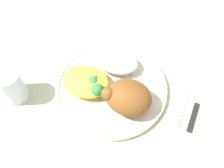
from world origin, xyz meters
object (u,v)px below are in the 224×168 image
object	(u,v)px
fork	(179,119)
water_glass	(11,85)
mac_cheese_with_broccoli	(88,82)
rice_pile	(117,62)
plate	(112,88)
roasted_chicken	(128,97)
knife	(189,132)

from	to	relation	value
fork	water_glass	bearing A→B (deg)	8.67
fork	mac_cheese_with_broccoli	bearing A→B (deg)	-2.47
rice_pile	mac_cheese_with_broccoli	distance (m)	0.09
mac_cheese_with_broccoli	fork	size ratio (longest dim) A/B	0.81
plate	water_glass	world-z (taller)	water_glass
roasted_chicken	fork	distance (m)	0.14
roasted_chicken	plate	bearing A→B (deg)	-35.95
plate	rice_pile	xyz separation A→B (m)	(0.01, -0.06, 0.03)
knife	water_glass	xyz separation A→B (m)	(0.42, 0.04, 0.04)
water_glass	roasted_chicken	bearing A→B (deg)	-168.69
mac_cheese_with_broccoli	knife	xyz separation A→B (m)	(-0.26, 0.03, -0.03)
mac_cheese_with_broccoli	knife	bearing A→B (deg)	172.64
plate	water_glass	distance (m)	0.24
plate	rice_pile	bearing A→B (deg)	-82.79
rice_pile	knife	world-z (taller)	rice_pile
plate	fork	world-z (taller)	plate
roasted_chicken	rice_pile	size ratio (longest dim) A/B	1.03
plate	fork	xyz separation A→B (m)	(-0.18, 0.03, -0.01)
mac_cheese_with_broccoli	water_glass	xyz separation A→B (m)	(0.16, 0.07, 0.01)
mac_cheese_with_broccoli	water_glass	bearing A→B (deg)	23.33
roasted_chicken	mac_cheese_with_broccoli	bearing A→B (deg)	-9.02
plate	rice_pile	size ratio (longest dim) A/B	2.51
mac_cheese_with_broccoli	fork	distance (m)	0.23
mac_cheese_with_broccoli	fork	world-z (taller)	mac_cheese_with_broccoli
rice_pile	mac_cheese_with_broccoli	bearing A→B (deg)	59.40
fork	knife	xyz separation A→B (m)	(-0.03, 0.02, 0.00)
roasted_chicken	mac_cheese_with_broccoli	world-z (taller)	roasted_chicken
rice_pile	knife	distance (m)	0.24
fork	water_glass	size ratio (longest dim) A/B	1.57
water_glass	plate	bearing A→B (deg)	-157.75
plate	water_glass	xyz separation A→B (m)	(0.22, 0.09, 0.04)
rice_pile	fork	distance (m)	0.21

